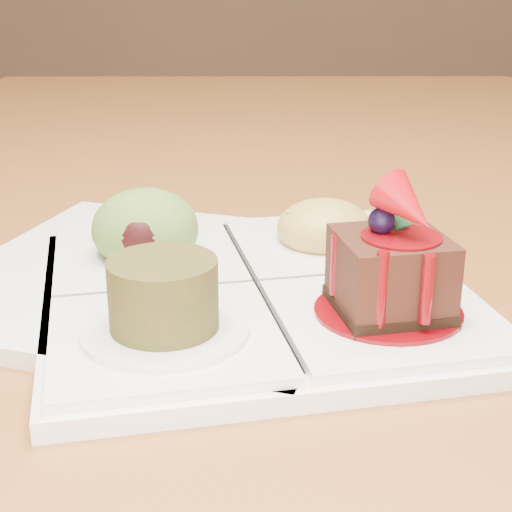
{
  "coord_description": "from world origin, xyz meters",
  "views": [
    {
      "loc": [
        -0.01,
        -0.69,
        0.96
      ],
      "look_at": [
        -0.01,
        -0.21,
        0.79
      ],
      "focal_mm": 55.0,
      "sensor_mm": 36.0,
      "label": 1
    }
  ],
  "objects": [
    {
      "name": "second_plate",
      "position": [
        -0.08,
        -0.18,
        0.76
      ],
      "size": [
        0.34,
        0.34,
        0.01
      ],
      "primitive_type": "cube",
      "rotation": [
        0.0,
        0.0,
        -0.31
      ],
      "color": "white",
      "rests_on": "dining_table"
    },
    {
      "name": "dining_table",
      "position": [
        0.0,
        0.0,
        0.68
      ],
      "size": [
        1.0,
        1.8,
        0.75
      ],
      "color": "#965826",
      "rests_on": "ground"
    },
    {
      "name": "sampler_plate",
      "position": [
        -0.01,
        -0.21,
        0.77
      ],
      "size": [
        0.32,
        0.32,
        0.11
      ],
      "rotation": [
        0.0,
        0.0,
        0.2
      ],
      "color": "white",
      "rests_on": "dining_table"
    }
  ]
}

